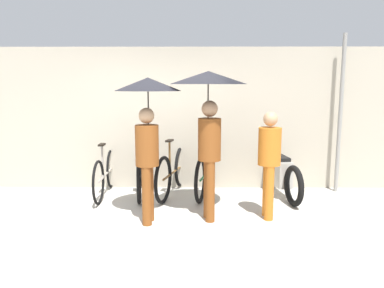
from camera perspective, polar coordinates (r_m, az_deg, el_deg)
ground_plane at (r=5.15m, az=-7.29°, el=-12.78°), size 30.00×30.00×0.00m
back_wall at (r=6.90m, az=-5.18°, el=3.83°), size 11.02×0.12×2.57m
parked_bicycle_0 at (r=6.68m, az=-13.06°, el=-4.40°), size 0.44×1.73×1.01m
parked_bicycle_1 at (r=6.63m, az=-7.99°, el=-4.27°), size 0.44×1.81×1.04m
parked_bicycle_2 at (r=6.56m, az=-2.89°, el=-4.22°), size 0.60×1.80×1.04m
parked_bicycle_3 at (r=6.58m, az=2.24°, el=-4.31°), size 0.56×1.77×1.08m
pedestrian_leading at (r=5.13m, az=-6.78°, el=4.81°), size 0.91×0.91×2.00m
pedestrian_center at (r=5.23m, az=2.55°, el=6.53°), size 1.09×1.09×2.09m
pedestrian_trailing at (r=5.40m, az=11.69°, el=-2.01°), size 0.32×0.32×1.54m
motorcycle at (r=6.71m, az=13.07°, el=-4.34°), size 0.58×1.93×0.89m
awning_pole at (r=7.06m, az=21.66°, el=4.19°), size 0.07×0.07×2.77m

